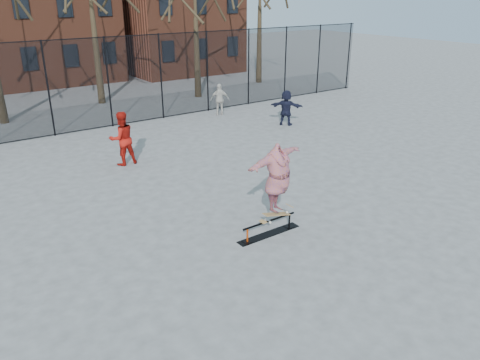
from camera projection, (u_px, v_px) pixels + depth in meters
ground at (270, 253)px, 11.16m from camera, size 100.00×100.00×0.00m
skate_rail at (269, 229)px, 11.96m from camera, size 1.86×0.28×0.41m
skateboard at (276, 216)px, 11.97m from camera, size 0.88×0.21×0.10m
skater at (278, 181)px, 11.62m from camera, size 2.29×1.26×1.80m
bystander_red at (122, 139)px, 16.52m from camera, size 0.94×0.73×1.93m
bystander_white at (220, 100)px, 23.28m from camera, size 0.98×0.81×1.57m
bystander_navy at (286, 108)px, 21.53m from camera, size 1.34×1.47×1.63m
fence at (81, 85)px, 20.18m from camera, size 34.03×0.07×4.00m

